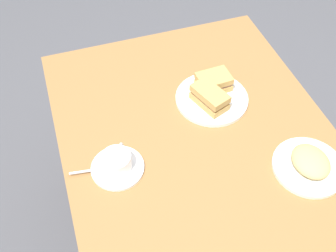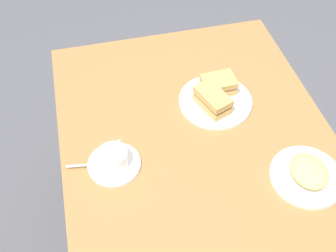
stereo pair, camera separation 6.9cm
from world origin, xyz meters
The scene contains 10 objects.
ground_plane centered at (0.00, 0.00, 0.00)m, with size 6.00×6.00×0.00m, color #4F4F53.
dining_table centered at (0.00, 0.00, 0.64)m, with size 1.12×0.88×0.74m.
sandwich_plate centered at (0.14, -0.10, 0.75)m, with size 0.25×0.25×0.01m, color white.
sandwich_front centered at (0.11, -0.08, 0.79)m, with size 0.15×0.11×0.06m.
sandwich_back centered at (0.18, -0.12, 0.78)m, with size 0.09×0.12×0.06m.
coffee_saucer centered at (-0.04, 0.28, 0.75)m, with size 0.16×0.16×0.01m, color white.
coffee_cup centered at (-0.04, 0.28, 0.78)m, with size 0.11×0.09×0.05m.
spoon centered at (-0.03, 0.36, 0.75)m, with size 0.03×0.10×0.01m.
side_plate centered at (-0.22, -0.27, 0.75)m, with size 0.22×0.22×0.01m, color white.
side_food_pile centered at (-0.22, -0.27, 0.78)m, with size 0.13×0.11×0.04m, color tan.
Camera 2 is at (-0.76, 0.28, 1.77)m, focal length 42.99 mm.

